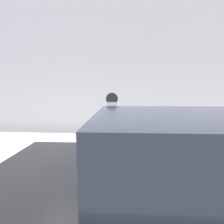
{
  "coord_description": "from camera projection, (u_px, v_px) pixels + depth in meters",
  "views": [
    {
      "loc": [
        0.22,
        -2.09,
        1.64
      ],
      "look_at": [
        -0.02,
        1.18,
        1.2
      ],
      "focal_mm": 28.0,
      "sensor_mm": 36.0,
      "label": 1
    }
  ],
  "objects": [
    {
      "name": "parking_meter",
      "position": [
        112.0,
        118.0,
        3.33
      ],
      "size": [
        0.22,
        0.14,
        1.44
      ],
      "color": "gray",
      "rests_on": "sidewalk"
    },
    {
      "name": "building_facade",
      "position": [
        119.0,
        50.0,
        6.02
      ],
      "size": [
        24.0,
        0.3,
        5.9
      ],
      "color": "gray",
      "rests_on": "ground_plane"
    },
    {
      "name": "sidewalk",
      "position": [
        116.0,
        151.0,
        4.47
      ],
      "size": [
        24.0,
        2.8,
        0.12
      ],
      "color": "#BCB7AD",
      "rests_on": "ground_plane"
    },
    {
      "name": "ground_plane",
      "position": [
        107.0,
        214.0,
        2.3
      ],
      "size": [
        60.0,
        60.0,
        0.0
      ],
      "primitive_type": "plane",
      "color": "slate"
    },
    {
      "name": "parked_car_beside_meter",
      "position": [
        199.0,
        186.0,
        1.75
      ],
      "size": [
        4.28,
        1.8,
        1.4
      ],
      "rotation": [
        0.0,
        0.0,
        0.02
      ],
      "color": "black",
      "rests_on": "ground_plane"
    }
  ]
}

